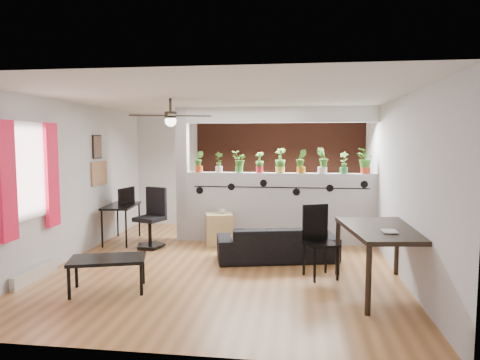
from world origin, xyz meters
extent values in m
cube|color=#9A6232|center=(0.00, 0.00, -0.05)|extent=(6.30, 7.10, 0.10)
cube|color=#B7B7BA|center=(0.00, 3.02, 1.30)|extent=(6.30, 0.04, 2.90)
cube|color=#B7B7BA|center=(0.00, -3.02, 1.30)|extent=(6.30, 0.04, 2.90)
cube|color=#B7B7BA|center=(-2.62, 0.00, 1.30)|extent=(0.04, 7.10, 2.90)
cube|color=#B7B7BA|center=(2.62, 0.00, 1.30)|extent=(0.04, 7.10, 2.90)
cube|color=white|center=(0.00, 0.00, 2.65)|extent=(6.30, 7.10, 0.10)
cube|color=#BCBCC1|center=(0.80, 1.50, 0.68)|extent=(3.60, 0.18, 1.35)
cube|color=silver|center=(0.80, 1.50, 2.45)|extent=(3.60, 0.18, 0.30)
cube|color=#BCBCC1|center=(-1.11, 1.50, 1.30)|extent=(0.22, 0.20, 2.60)
cube|color=brown|center=(0.80, 2.97, 1.30)|extent=(3.90, 0.05, 2.60)
cube|color=black|center=(0.80, 1.40, 1.08)|extent=(3.31, 0.01, 0.02)
cylinder|color=black|center=(-0.75, 1.40, 1.00)|extent=(0.14, 0.01, 0.14)
cylinder|color=black|center=(-0.13, 1.40, 1.08)|extent=(0.14, 0.01, 0.14)
cylinder|color=black|center=(0.49, 1.40, 1.16)|extent=(0.14, 0.01, 0.14)
cylinder|color=black|center=(1.11, 1.40, 1.00)|extent=(0.14, 0.01, 0.14)
cylinder|color=black|center=(1.73, 1.40, 1.08)|extent=(0.14, 0.01, 0.14)
cylinder|color=black|center=(2.35, 1.40, 1.16)|extent=(0.14, 0.01, 0.14)
cube|color=white|center=(-2.58, -1.20, 1.55)|extent=(0.02, 0.95, 1.25)
cube|color=silver|center=(-2.57, -1.20, 1.55)|extent=(0.04, 1.05, 1.35)
cube|color=red|center=(-2.53, -1.70, 1.45)|extent=(0.06, 0.30, 1.55)
cube|color=red|center=(-2.53, -0.70, 1.45)|extent=(0.06, 0.30, 1.55)
cube|color=silver|center=(-2.54, -1.20, 0.09)|extent=(0.08, 1.00, 0.18)
cube|color=#9E6F4C|center=(-2.58, 0.95, 1.35)|extent=(0.03, 0.60, 0.45)
cube|color=#8C7259|center=(-2.58, 0.90, 1.85)|extent=(0.03, 0.30, 0.40)
cube|color=black|center=(-2.58, 0.90, 1.85)|extent=(0.02, 0.34, 0.44)
cylinder|color=black|center=(-0.80, -0.30, 2.50)|extent=(0.04, 0.04, 0.20)
cylinder|color=black|center=(-0.80, -0.30, 2.35)|extent=(0.18, 0.18, 0.10)
sphere|color=white|center=(-0.80, -0.30, 2.26)|extent=(0.17, 0.17, 0.17)
cube|color=black|center=(-0.48, -0.18, 2.34)|extent=(0.55, 0.29, 0.01)
cube|color=black|center=(-0.92, 0.02, 2.34)|extent=(0.29, 0.55, 0.01)
cube|color=black|center=(-1.12, -0.42, 2.34)|extent=(0.55, 0.29, 0.01)
cube|color=black|center=(-0.68, -0.62, 2.34)|extent=(0.29, 0.55, 0.01)
cylinder|color=#CA4617|center=(-0.78, 1.50, 1.41)|extent=(0.15, 0.15, 0.12)
imported|color=#265E1A|center=(-0.78, 1.50, 1.61)|extent=(0.23, 0.20, 0.31)
cylinder|color=silver|center=(-0.39, 1.50, 1.41)|extent=(0.14, 0.14, 0.12)
imported|color=#265E1A|center=(-0.39, 1.50, 1.60)|extent=(0.22, 0.18, 0.30)
cylinder|color=green|center=(0.01, 1.50, 1.41)|extent=(0.15, 0.15, 0.12)
imported|color=#265E1A|center=(0.01, 1.50, 1.61)|extent=(0.26, 0.24, 0.32)
cylinder|color=red|center=(0.41, 1.50, 1.41)|extent=(0.14, 0.14, 0.12)
imported|color=#265E1A|center=(0.41, 1.50, 1.60)|extent=(0.23, 0.20, 0.30)
cylinder|color=#E0CE4F|center=(0.80, 1.50, 1.41)|extent=(0.17, 0.17, 0.12)
imported|color=#265E1A|center=(0.80, 1.50, 1.63)|extent=(0.28, 0.25, 0.37)
cylinder|color=orange|center=(1.20, 1.50, 1.41)|extent=(0.16, 0.16, 0.12)
imported|color=#265E1A|center=(1.20, 1.50, 1.62)|extent=(0.24, 0.20, 0.35)
cylinder|color=silver|center=(1.59, 1.50, 1.41)|extent=(0.18, 0.18, 0.12)
imported|color=#265E1A|center=(1.59, 1.50, 1.64)|extent=(0.26, 0.21, 0.38)
cylinder|color=#338C48|center=(1.98, 1.50, 1.41)|extent=(0.14, 0.14, 0.12)
imported|color=#265E1A|center=(1.99, 1.50, 1.60)|extent=(0.25, 0.22, 0.31)
cylinder|color=red|center=(2.38, 1.50, 1.41)|extent=(0.17, 0.17, 0.12)
imported|color=#265E1A|center=(2.38, 1.50, 1.64)|extent=(0.26, 0.30, 0.37)
imported|color=black|center=(0.80, 0.29, 0.27)|extent=(1.97, 1.13, 0.54)
cube|color=tan|center=(-0.32, 1.16, 0.30)|extent=(0.58, 0.55, 0.60)
imported|color=gray|center=(-0.27, 1.16, 0.65)|extent=(0.15, 0.15, 0.10)
cube|color=black|center=(-2.25, 1.16, 0.71)|extent=(0.63, 1.05, 0.04)
cylinder|color=black|center=(-2.42, 0.68, 0.34)|extent=(0.03, 0.03, 0.69)
cylinder|color=black|center=(-1.98, 0.72, 0.34)|extent=(0.03, 0.03, 0.69)
cylinder|color=black|center=(-2.52, 1.60, 0.34)|extent=(0.03, 0.03, 0.69)
cylinder|color=black|center=(-2.08, 1.64, 0.34)|extent=(0.03, 0.03, 0.69)
imported|color=black|center=(-2.25, 1.31, 0.81)|extent=(0.31, 0.11, 0.18)
cylinder|color=black|center=(-1.54, 0.77, 0.04)|extent=(0.56, 0.56, 0.04)
cylinder|color=black|center=(-1.54, 0.77, 0.28)|extent=(0.06, 0.06, 0.48)
cube|color=black|center=(-1.54, 0.77, 0.54)|extent=(0.57, 0.57, 0.08)
cube|color=black|center=(-1.48, 0.96, 0.84)|extent=(0.43, 0.20, 0.52)
cube|color=black|center=(2.25, -1.05, 0.82)|extent=(1.15, 1.67, 0.06)
cylinder|color=black|center=(1.92, -1.84, 0.40)|extent=(0.07, 0.07, 0.79)
cylinder|color=black|center=(2.78, -1.73, 0.40)|extent=(0.07, 0.07, 0.79)
cylinder|color=black|center=(1.72, -0.38, 0.40)|extent=(0.07, 0.07, 0.79)
cylinder|color=black|center=(2.58, -0.26, 0.40)|extent=(0.07, 0.07, 0.79)
imported|color=gray|center=(2.15, -1.35, 0.86)|extent=(0.17, 0.23, 0.02)
cube|color=black|center=(1.46, -0.57, 0.50)|extent=(0.55, 0.55, 0.03)
cube|color=black|center=(1.39, -0.40, 0.77)|extent=(0.38, 0.19, 0.53)
cube|color=black|center=(1.37, -0.80, 0.25)|extent=(0.04, 0.04, 0.50)
cube|color=black|center=(1.70, -0.66, 0.25)|extent=(0.04, 0.04, 0.50)
cube|color=black|center=(1.23, -0.48, 0.51)|extent=(0.04, 0.04, 1.02)
cube|color=black|center=(1.55, -0.34, 0.51)|extent=(0.04, 0.04, 1.02)
cube|color=black|center=(-1.31, -1.49, 0.42)|extent=(1.07, 0.79, 0.04)
cylinder|color=black|center=(-1.67, -1.84, 0.20)|extent=(0.04, 0.04, 0.40)
cylinder|color=black|center=(-0.83, -1.58, 0.20)|extent=(0.04, 0.04, 0.40)
cylinder|color=black|center=(-1.80, -1.41, 0.20)|extent=(0.04, 0.04, 0.40)
cylinder|color=black|center=(-0.96, -1.15, 0.20)|extent=(0.04, 0.04, 0.40)
camera|label=1|loc=(1.11, -6.65, 1.96)|focal=32.00mm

